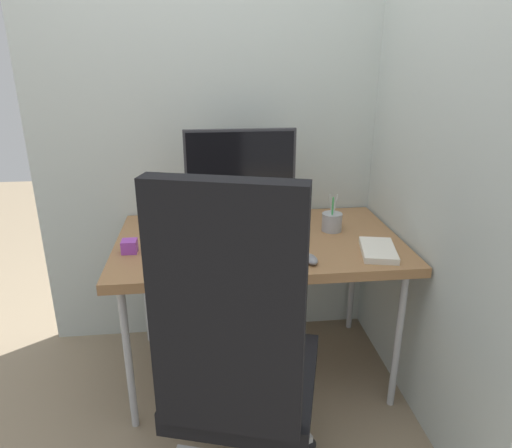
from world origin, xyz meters
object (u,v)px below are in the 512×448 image
(keyboard, at_px, (231,260))
(pen_holder, at_px, (332,222))
(monitor, at_px, (241,174))
(notebook, at_px, (378,250))
(mouse, at_px, (310,259))
(office_chair, at_px, (238,358))
(desk_clamp_accessory, at_px, (129,246))

(keyboard, distance_m, pen_holder, 0.59)
(monitor, height_order, keyboard, monitor)
(notebook, bearing_deg, mouse, -156.49)
(office_chair, relative_size, desk_clamp_accessory, 19.36)
(monitor, bearing_deg, pen_holder, -9.56)
(keyboard, height_order, pen_holder, pen_holder)
(mouse, relative_size, desk_clamp_accessory, 1.54)
(desk_clamp_accessory, bearing_deg, monitor, 24.66)
(office_chair, xyz_separation_m, pen_holder, (0.51, 0.81, 0.14))
(office_chair, height_order, desk_clamp_accessory, office_chair)
(notebook, distance_m, desk_clamp_accessory, 1.06)
(pen_holder, height_order, desk_clamp_accessory, pen_holder)
(office_chair, distance_m, pen_holder, 0.97)
(pen_holder, bearing_deg, keyboard, -147.65)
(pen_holder, bearing_deg, monitor, 170.44)
(pen_holder, height_order, notebook, pen_holder)
(keyboard, xyz_separation_m, mouse, (0.32, -0.03, 0.00))
(notebook, bearing_deg, monitor, 160.09)
(office_chair, relative_size, mouse, 12.54)
(office_chair, relative_size, monitor, 2.41)
(office_chair, distance_m, mouse, 0.58)
(office_chair, distance_m, monitor, 0.96)
(office_chair, distance_m, keyboard, 0.50)
(keyboard, relative_size, notebook, 2.02)
(mouse, xyz_separation_m, pen_holder, (0.18, 0.34, 0.03))
(mouse, distance_m, pen_holder, 0.39)
(monitor, bearing_deg, keyboard, -100.40)
(monitor, xyz_separation_m, pen_holder, (0.43, -0.07, -0.23))
(mouse, distance_m, desk_clamp_accessory, 0.77)
(keyboard, xyz_separation_m, desk_clamp_accessory, (-0.42, 0.16, 0.01))
(keyboard, height_order, notebook, keyboard)
(keyboard, distance_m, desk_clamp_accessory, 0.45)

